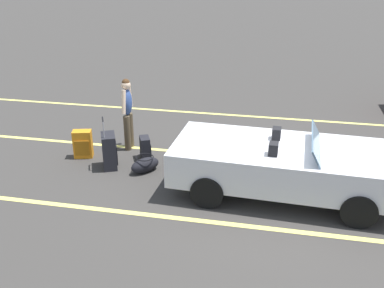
# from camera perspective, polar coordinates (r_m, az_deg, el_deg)

# --- Properties ---
(ground_plane) EXTENTS (80.00, 80.00, 0.00)m
(ground_plane) POSITION_cam_1_polar(r_m,az_deg,el_deg) (8.58, 11.53, -6.19)
(ground_plane) COLOR #383533
(lot_line_near) EXTENTS (18.00, 0.12, 0.01)m
(lot_line_near) POSITION_cam_1_polar(r_m,az_deg,el_deg) (7.51, 11.36, -10.86)
(lot_line_near) COLOR #EAE066
(lot_line_near) RESTS_ON ground_plane
(lot_line_mid) EXTENTS (18.00, 0.12, 0.01)m
(lot_line_mid) POSITION_cam_1_polar(r_m,az_deg,el_deg) (9.87, 11.68, -2.09)
(lot_line_mid) COLOR #EAE066
(lot_line_mid) RESTS_ON ground_plane
(lot_line_far) EXTENTS (18.00, 0.12, 0.01)m
(lot_line_far) POSITION_cam_1_polar(r_m,az_deg,el_deg) (12.37, 11.87, 3.22)
(lot_line_far) COLOR #EAE066
(lot_line_far) RESTS_ON ground_plane
(convertible_car) EXTENTS (4.21, 1.98, 1.24)m
(convertible_car) POSITION_cam_1_polar(r_m,az_deg,el_deg) (8.31, 13.29, -2.80)
(convertible_car) COLOR silver
(convertible_car) RESTS_ON ground_plane
(suitcase_large_black) EXTENTS (0.45, 0.55, 1.10)m
(suitcase_large_black) POSITION_cam_1_polar(r_m,az_deg,el_deg) (9.38, -10.65, -0.90)
(suitcase_large_black) COLOR black
(suitcase_large_black) RESTS_ON ground_plane
(suitcase_medium_bright) EXTENTS (0.45, 0.34, 0.62)m
(suitcase_medium_bright) POSITION_cam_1_polar(r_m,az_deg,el_deg) (10.00, -13.94, -0.02)
(suitcase_medium_bright) COLOR orange
(suitcase_medium_bright) RESTS_ON ground_plane
(suitcase_small_carryon) EXTENTS (0.33, 0.39, 0.50)m
(suitcase_small_carryon) POSITION_cam_1_polar(r_m,az_deg,el_deg) (9.72, -6.07, -0.52)
(suitcase_small_carryon) COLOR black
(suitcase_small_carryon) RESTS_ON ground_plane
(duffel_bag) EXTENTS (0.65, 0.68, 0.34)m
(duffel_bag) POSITION_cam_1_polar(r_m,az_deg,el_deg) (9.17, -6.10, -2.68)
(duffel_bag) COLOR black
(duffel_bag) RESTS_ON ground_plane
(traveler_person) EXTENTS (0.22, 0.60, 1.65)m
(traveler_person) POSITION_cam_1_polar(r_m,az_deg,el_deg) (10.05, -8.35, 4.37)
(traveler_person) COLOR #4C3F2D
(traveler_person) RESTS_ON ground_plane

